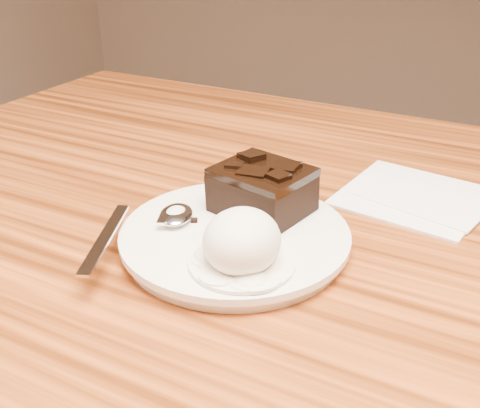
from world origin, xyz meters
The scene contains 8 objects.
plate centered at (-0.06, -0.06, 0.76)m, with size 0.21×0.21×0.02m, color silver.
brownie centered at (-0.06, -0.01, 0.79)m, with size 0.08×0.07×0.04m, color black.
ice_cream_scoop centered at (-0.03, -0.11, 0.79)m, with size 0.06×0.07×0.05m, color silver.
melt_puddle centered at (-0.03, -0.11, 0.77)m, with size 0.09×0.09×0.00m, color white.
spoon centered at (-0.12, -0.07, 0.77)m, with size 0.03×0.18×0.01m, color silver, non-canonical shape.
napkin centered at (0.06, 0.12, 0.75)m, with size 0.14×0.14×0.01m, color white.
crumb_a centered at (-0.10, -0.06, 0.77)m, with size 0.01×0.01×0.00m, color black.
crumb_b centered at (-0.07, -0.08, 0.77)m, with size 0.01×0.01×0.00m, color black.
Camera 1 is at (0.16, -0.46, 1.03)m, focal length 43.12 mm.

